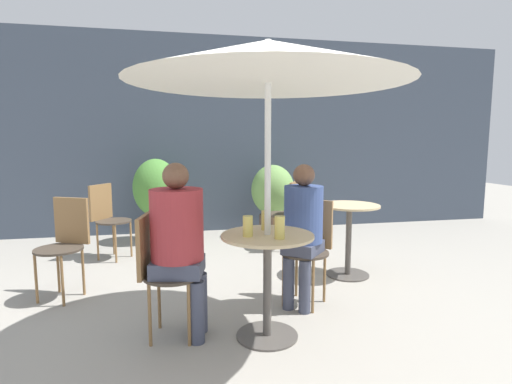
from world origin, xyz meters
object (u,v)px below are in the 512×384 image
potted_plant_0 (156,194)px  cafe_table_far (349,228)px  bistro_chair_3 (65,237)px  cafe_table_near (267,267)px  seated_person_0 (303,223)px  seated_person_1 (179,236)px  bistro_chair_2 (287,208)px  beer_glass_1 (266,220)px  bistro_chair_0 (309,241)px  bistro_chair_4 (107,214)px  bistro_chair_1 (159,264)px  beer_glass_0 (280,227)px  beer_glass_2 (248,226)px  potted_plant_1 (273,195)px  umbrella (268,62)px

potted_plant_0 → cafe_table_far: bearing=-43.2°
cafe_table_far → bistro_chair_3: bearing=179.9°
cafe_table_near → cafe_table_far: 1.60m
seated_person_0 → seated_person_1: 1.07m
bistro_chair_2 → potted_plant_0: bearing=-82.1°
cafe_table_near → cafe_table_far: bearing=44.8°
seated_person_1 → bistro_chair_2: bearing=-21.7°
cafe_table_near → beer_glass_1: (0.02, 0.15, 0.30)m
bistro_chair_0 → potted_plant_0: size_ratio=0.76×
seated_person_0 → bistro_chair_0: bearing=90.0°
cafe_table_near → seated_person_0: size_ratio=0.62×
beer_glass_1 → bistro_chair_0: bearing=41.3°
bistro_chair_4 → beer_glass_1: bearing=-112.6°
potted_plant_0 → bistro_chair_3: bearing=-110.9°
cafe_table_far → seated_person_1: bearing=-150.0°
bistro_chair_3 → bistro_chair_1: bearing=-23.3°
bistro_chair_0 → bistro_chair_1: 1.33m
cafe_table_far → beer_glass_0: beer_glass_0 is taller
cafe_table_far → bistro_chair_3: 2.74m
beer_glass_2 → potted_plant_0: size_ratio=0.12×
bistro_chair_3 → beer_glass_1: beer_glass_1 is taller
beer_glass_0 → bistro_chair_2: bearing=72.8°
bistro_chair_2 → beer_glass_1: bearing=12.2°
seated_person_0 → seated_person_1: size_ratio=0.97×
cafe_table_far → potted_plant_1: size_ratio=0.71×
bistro_chair_1 → umbrella: size_ratio=0.43×
bistro_chair_0 → umbrella: size_ratio=0.43×
cafe_table_near → umbrella: size_ratio=0.36×
bistro_chair_1 → bistro_chair_3: bearing=52.7°
beer_glass_0 → potted_plant_0: (-0.93, 3.17, -0.16)m
beer_glass_0 → umbrella: size_ratio=0.07×
cafe_table_far → seated_person_0: bearing=-137.5°
bistro_chair_0 → seated_person_0: 0.24m
bistro_chair_2 → beer_glass_0: 2.54m
bistro_chair_0 → seated_person_1: bearing=-116.4°
bistro_chair_1 → bistro_chair_4: 2.27m
cafe_table_near → potted_plant_0: potted_plant_0 is taller
seated_person_0 → beer_glass_0: size_ratio=7.87×
bistro_chair_3 → potted_plant_0: bearing=94.7°
cafe_table_near → beer_glass_2: bearing=-168.7°
cafe_table_near → bistro_chair_2: bearing=70.6°
bistro_chair_3 → cafe_table_far: bearing=25.5°
bistro_chair_3 → beer_glass_0: bearing=-12.0°
cafe_table_near → bistro_chair_0: (0.51, 0.57, 0.02)m
bistro_chair_0 → beer_glass_2: (-0.65, -0.60, 0.28)m
bistro_chair_1 → seated_person_0: 1.22m
bistro_chair_0 → bistro_chair_3: bearing=-153.3°
bistro_chair_1 → potted_plant_0: bearing=14.2°
bistro_chair_2 → umbrella: 2.77m
bistro_chair_1 → beer_glass_0: size_ratio=5.77×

